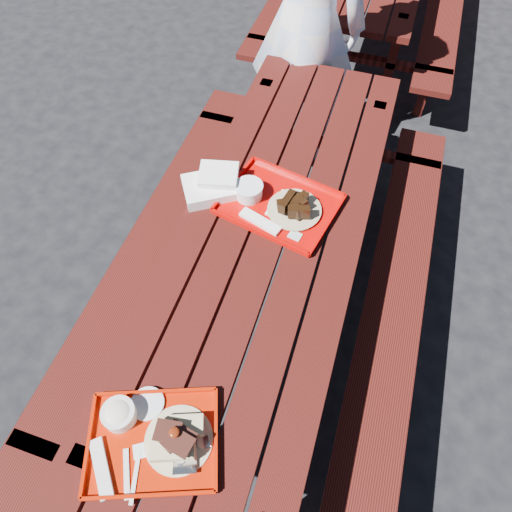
# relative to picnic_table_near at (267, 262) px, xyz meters

# --- Properties ---
(ground) EXTENTS (60.00, 60.00, 0.00)m
(ground) POSITION_rel_picnic_table_near_xyz_m (0.00, 0.00, -0.56)
(ground) COLOR black
(ground) RESTS_ON ground
(picnic_table_near) EXTENTS (1.41, 2.40, 0.75)m
(picnic_table_near) POSITION_rel_picnic_table_near_xyz_m (0.00, 0.00, 0.00)
(picnic_table_near) COLOR #45100D
(picnic_table_near) RESTS_ON ground
(near_tray) EXTENTS (0.47, 0.42, 0.12)m
(near_tray) POSITION_rel_picnic_table_near_xyz_m (-0.11, -0.84, 0.22)
(near_tray) COLOR #B11903
(near_tray) RESTS_ON picnic_table_near
(far_tray) EXTENTS (0.52, 0.45, 0.08)m
(far_tray) POSITION_rel_picnic_table_near_xyz_m (-0.01, 0.16, 0.21)
(far_tray) COLOR #B60603
(far_tray) RESTS_ON picnic_table_near
(white_cloth) EXTENTS (0.29, 0.27, 0.10)m
(white_cloth) POSITION_rel_picnic_table_near_xyz_m (-0.29, 0.16, 0.23)
(white_cloth) COLOR white
(white_cloth) RESTS_ON picnic_table_near
(person) EXTENTS (0.65, 0.43, 1.78)m
(person) POSITION_rel_picnic_table_near_xyz_m (-0.19, 1.33, 0.33)
(person) COLOR #BFDAFF
(person) RESTS_ON ground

